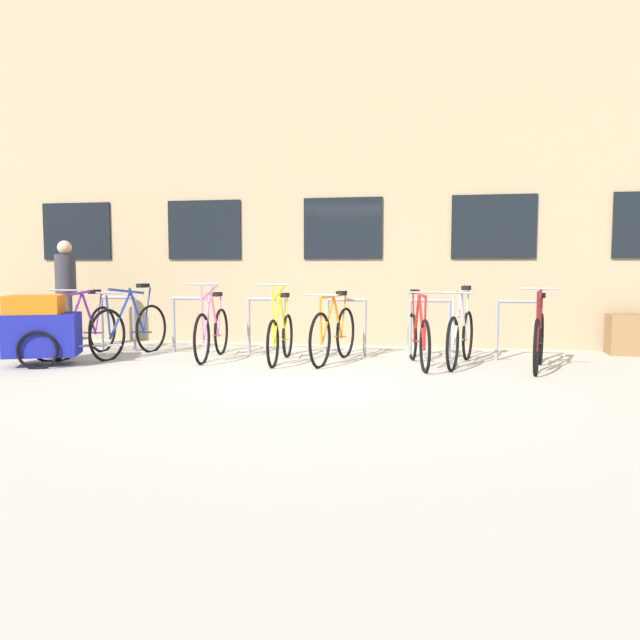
# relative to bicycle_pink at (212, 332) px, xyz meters

# --- Properties ---
(ground_plane) EXTENTS (42.00, 42.00, 0.00)m
(ground_plane) POSITION_rel_bicycle_pink_xyz_m (1.59, -1.32, -0.39)
(ground_plane) COLOR #B2ADA0
(storefront_building) EXTENTS (28.00, 7.36, 6.47)m
(storefront_building) POSITION_rel_bicycle_pink_xyz_m (1.59, 5.54, 2.85)
(storefront_building) COLOR tan
(storefront_building) RESTS_ON ground
(bike_rack) EXTENTS (6.60, 0.05, 0.85)m
(bike_rack) POSITION_rel_bicycle_pink_xyz_m (1.24, 0.58, 0.13)
(bike_rack) COLOR gray
(bike_rack) RESTS_ON ground
(bicycle_pink) EXTENTS (0.44, 1.69, 1.10)m
(bicycle_pink) POSITION_rel_bicycle_pink_xyz_m (0.00, 0.00, 0.00)
(bicycle_pink) COLOR black
(bicycle_pink) RESTS_ON ground
(bicycle_yellow) EXTENTS (0.44, 1.60, 1.11)m
(bicycle_yellow) POSITION_rel_bicycle_pink_xyz_m (1.03, -0.10, -0.02)
(bicycle_yellow) COLOR black
(bicycle_yellow) RESTS_ON ground
(bicycle_silver) EXTENTS (0.53, 1.74, 1.06)m
(bicycle_silver) POSITION_rel_bicycle_pink_xyz_m (3.46, 0.08, 0.00)
(bicycle_silver) COLOR black
(bicycle_silver) RESTS_ON ground
(bicycle_blue) EXTENTS (0.48, 1.71, 1.07)m
(bicycle_blue) POSITION_rel_bicycle_pink_xyz_m (-1.27, 0.04, 0.01)
(bicycle_blue) COLOR black
(bicycle_blue) RESTS_ON ground
(bicycle_purple) EXTENTS (0.44, 1.68, 1.01)m
(bicycle_purple) POSITION_rel_bicycle_pink_xyz_m (-1.95, -0.08, 0.00)
(bicycle_purple) COLOR black
(bicycle_purple) RESTS_ON ground
(bicycle_maroon) EXTENTS (0.49, 1.64, 1.08)m
(bicycle_maroon) POSITION_rel_bicycle_pink_xyz_m (4.42, -0.11, 0.00)
(bicycle_maroon) COLOR black
(bicycle_maroon) RESTS_ON ground
(bicycle_orange) EXTENTS (0.48, 1.73, 0.98)m
(bicycle_orange) POSITION_rel_bicycle_pink_xyz_m (1.75, 0.01, 0.01)
(bicycle_orange) COLOR black
(bicycle_orange) RESTS_ON ground
(bicycle_red) EXTENTS (0.49, 1.72, 1.02)m
(bicycle_red) POSITION_rel_bicycle_pink_xyz_m (2.90, -0.09, -0.01)
(bicycle_red) COLOR black
(bicycle_red) RESTS_ON ground
(bike_trailer) EXTENTS (1.46, 0.89, 0.95)m
(bike_trailer) POSITION_rel_bicycle_pink_xyz_m (-2.01, -1.00, 0.11)
(bike_trailer) COLOR navy
(bike_trailer) RESTS_ON ground
(wooden_bench) EXTENTS (1.40, 0.40, 0.47)m
(wooden_bench) POSITION_rel_bicycle_pink_xyz_m (-4.05, 1.19, -0.05)
(wooden_bench) COLOR brown
(wooden_bench) RESTS_ON ground
(person_by_bench) EXTENTS (0.32, 0.32, 1.72)m
(person_by_bench) POSITION_rel_bicycle_pink_xyz_m (-2.72, 0.71, 0.61)
(person_by_bench) COLOR #3F3F42
(person_by_bench) RESTS_ON ground
(backpack) EXTENTS (0.33, 0.27, 0.44)m
(backpack) POSITION_rel_bicycle_pink_xyz_m (-3.27, 0.20, -0.17)
(backpack) COLOR black
(backpack) RESTS_ON ground
(planter_box) EXTENTS (0.70, 0.44, 0.60)m
(planter_box) POSITION_rel_bicycle_pink_xyz_m (6.00, 1.53, -0.09)
(planter_box) COLOR olive
(planter_box) RESTS_ON ground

